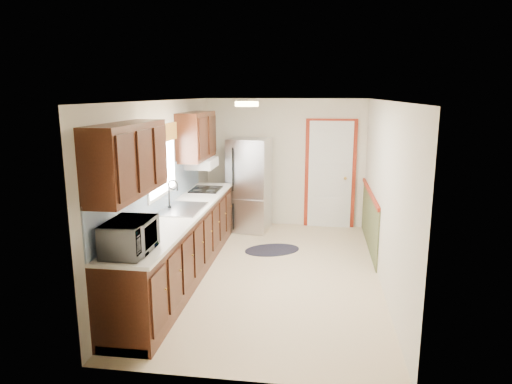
% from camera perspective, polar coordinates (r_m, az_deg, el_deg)
% --- Properties ---
extents(room_shell, '(3.20, 5.20, 2.52)m').
position_cam_1_polar(room_shell, '(6.21, 1.90, 0.22)').
color(room_shell, beige).
rests_on(room_shell, ground).
extents(kitchen_run, '(0.63, 4.00, 2.20)m').
position_cam_1_polar(kitchen_run, '(6.28, -9.72, -3.50)').
color(kitchen_run, black).
rests_on(kitchen_run, ground).
extents(back_wall_trim, '(1.12, 2.30, 2.08)m').
position_cam_1_polar(back_wall_trim, '(8.41, 10.22, 1.06)').
color(back_wall_trim, maroon).
rests_on(back_wall_trim, ground).
extents(ceiling_fixture, '(0.30, 0.30, 0.06)m').
position_cam_1_polar(ceiling_fixture, '(5.92, -1.17, 10.95)').
color(ceiling_fixture, '#FFD88C').
rests_on(ceiling_fixture, room_shell).
extents(microwave, '(0.34, 0.61, 0.41)m').
position_cam_1_polar(microwave, '(4.68, -15.55, -4.98)').
color(microwave, white).
rests_on(microwave, kitchen_run).
extents(refrigerator, '(0.78, 0.75, 1.70)m').
position_cam_1_polar(refrigerator, '(8.35, -0.85, 0.90)').
color(refrigerator, '#B7B7BC').
rests_on(refrigerator, ground).
extents(rug, '(1.06, 0.90, 0.01)m').
position_cam_1_polar(rug, '(7.46, 2.03, -7.24)').
color(rug, black).
rests_on(rug, ground).
extents(cooktop, '(0.46, 0.55, 0.02)m').
position_cam_1_polar(cooktop, '(7.53, -6.27, 0.33)').
color(cooktop, black).
rests_on(cooktop, kitchen_run).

